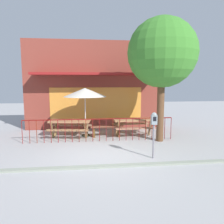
{
  "coord_description": "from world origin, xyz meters",
  "views": [
    {
      "loc": [
        -0.52,
        -6.97,
        2.45
      ],
      "look_at": [
        0.58,
        2.32,
        1.18
      ],
      "focal_mm": 34.81,
      "sensor_mm": 36.0,
      "label": 1
    }
  ],
  "objects_px": {
    "picnic_table_left": "(70,124)",
    "street_tree": "(162,53)",
    "picnic_table_right": "(133,122)",
    "parking_meter_near": "(154,123)",
    "patio_bench": "(106,129)",
    "patio_umbrella": "(85,93)"
  },
  "relations": [
    {
      "from": "picnic_table_left",
      "to": "picnic_table_right",
      "type": "bearing_deg",
      "value": 0.63
    },
    {
      "from": "picnic_table_right",
      "to": "street_tree",
      "type": "xyz_separation_m",
      "value": [
        0.92,
        -1.13,
        3.01
      ]
    },
    {
      "from": "picnic_table_left",
      "to": "picnic_table_right",
      "type": "height_order",
      "value": "same"
    },
    {
      "from": "street_tree",
      "to": "picnic_table_left",
      "type": "bearing_deg",
      "value": 163.97
    },
    {
      "from": "parking_meter_near",
      "to": "picnic_table_right",
      "type": "bearing_deg",
      "value": 89.99
    },
    {
      "from": "picnic_table_right",
      "to": "street_tree",
      "type": "bearing_deg",
      "value": -50.72
    },
    {
      "from": "picnic_table_left",
      "to": "parking_meter_near",
      "type": "distance_m",
      "value": 4.3
    },
    {
      "from": "picnic_table_left",
      "to": "patio_umbrella",
      "type": "height_order",
      "value": "patio_umbrella"
    },
    {
      "from": "picnic_table_left",
      "to": "street_tree",
      "type": "height_order",
      "value": "street_tree"
    },
    {
      "from": "patio_umbrella",
      "to": "parking_meter_near",
      "type": "distance_m",
      "value": 4.01
    },
    {
      "from": "patio_umbrella",
      "to": "patio_bench",
      "type": "height_order",
      "value": "patio_umbrella"
    },
    {
      "from": "picnic_table_left",
      "to": "patio_umbrella",
      "type": "distance_m",
      "value": 1.56
    },
    {
      "from": "picnic_table_left",
      "to": "parking_meter_near",
      "type": "height_order",
      "value": "parking_meter_near"
    },
    {
      "from": "patio_umbrella",
      "to": "picnic_table_right",
      "type": "bearing_deg",
      "value": -2.02
    },
    {
      "from": "picnic_table_right",
      "to": "patio_bench",
      "type": "bearing_deg",
      "value": -171.86
    },
    {
      "from": "street_tree",
      "to": "picnic_table_right",
      "type": "bearing_deg",
      "value": 129.28
    },
    {
      "from": "patio_bench",
      "to": "parking_meter_near",
      "type": "distance_m",
      "value": 3.34
    },
    {
      "from": "picnic_table_left",
      "to": "picnic_table_right",
      "type": "distance_m",
      "value": 2.89
    },
    {
      "from": "patio_umbrella",
      "to": "picnic_table_left",
      "type": "bearing_deg",
      "value": -171.04
    },
    {
      "from": "picnic_table_right",
      "to": "patio_bench",
      "type": "xyz_separation_m",
      "value": [
        -1.26,
        -0.18,
        -0.26
      ]
    },
    {
      "from": "picnic_table_right",
      "to": "parking_meter_near",
      "type": "bearing_deg",
      "value": -90.01
    },
    {
      "from": "picnic_table_right",
      "to": "patio_bench",
      "type": "distance_m",
      "value": 1.3
    }
  ]
}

